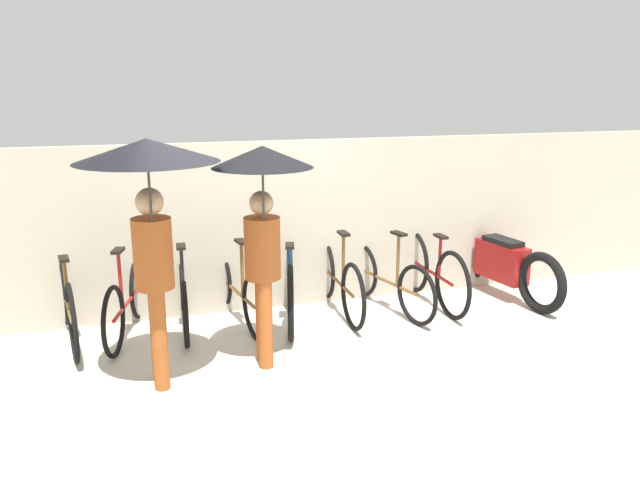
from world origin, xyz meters
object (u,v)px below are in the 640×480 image
object	(u,v)px
parked_bicycle_1	(127,300)
parked_bicycle_6	(387,279)
parked_bicycle_0	(67,303)
parked_bicycle_2	(183,295)
parked_bicycle_5	(338,280)
pedestrian_leading	(149,191)
parked_bicycle_7	(432,271)
pedestrian_center	(263,204)
parked_bicycle_3	(237,289)
motorcycle	(501,264)
parked_bicycle_4	(290,284)

from	to	relation	value
parked_bicycle_1	parked_bicycle_6	size ratio (longest dim) A/B	0.97
parked_bicycle_1	parked_bicycle_0	bearing A→B (deg)	103.43
parked_bicycle_0	parked_bicycle_2	world-z (taller)	parked_bicycle_0
parked_bicycle_2	parked_bicycle_5	size ratio (longest dim) A/B	0.94
pedestrian_leading	parked_bicycle_6	bearing A→B (deg)	-155.90
pedestrian_leading	parked_bicycle_7	bearing A→B (deg)	-159.87
parked_bicycle_7	pedestrian_center	bearing A→B (deg)	115.72
parked_bicycle_7	parked_bicycle_2	bearing A→B (deg)	87.68
parked_bicycle_1	parked_bicycle_2	xyz separation A→B (m)	(0.56, 0.04, -0.02)
parked_bicycle_0	pedestrian_leading	size ratio (longest dim) A/B	0.84
parked_bicycle_6	parked_bicycle_3	bearing A→B (deg)	73.33
parked_bicycle_1	parked_bicycle_3	xyz separation A→B (m)	(1.12, 0.04, -0.01)
pedestrian_leading	pedestrian_center	xyz separation A→B (m)	(0.93, 0.17, -0.19)
parked_bicycle_5	parked_bicycle_2	bearing A→B (deg)	89.35
parked_bicycle_0	parked_bicycle_1	size ratio (longest dim) A/B	1.08
parked_bicycle_2	parked_bicycle_6	world-z (taller)	parked_bicycle_6
parked_bicycle_3	pedestrian_center	size ratio (longest dim) A/B	0.87
parked_bicycle_1	parked_bicycle_5	bearing A→B (deg)	-75.83
parked_bicycle_7	motorcycle	size ratio (longest dim) A/B	0.87
parked_bicycle_6	pedestrian_center	bearing A→B (deg)	110.40
parked_bicycle_0	pedestrian_leading	bearing A→B (deg)	-156.88
parked_bicycle_1	parked_bicycle_3	size ratio (longest dim) A/B	0.94
parked_bicycle_0	parked_bicycle_3	size ratio (longest dim) A/B	1.01
parked_bicycle_2	motorcycle	xyz separation A→B (m)	(3.73, -0.08, 0.04)
pedestrian_center	parked_bicycle_5	bearing A→B (deg)	-129.35
parked_bicycle_5	parked_bicycle_6	bearing A→B (deg)	-96.29
parked_bicycle_0	parked_bicycle_7	bearing A→B (deg)	-100.17
parked_bicycle_2	parked_bicycle_5	bearing A→B (deg)	-88.44
parked_bicycle_1	parked_bicycle_2	bearing A→B (deg)	-72.03
parked_bicycle_4	parked_bicycle_6	bearing A→B (deg)	-76.54
parked_bicycle_2	parked_bicycle_7	world-z (taller)	parked_bicycle_7
parked_bicycle_3	parked_bicycle_4	bearing A→B (deg)	-110.49
parked_bicycle_3	motorcycle	distance (m)	3.17
parked_bicycle_0	parked_bicycle_7	world-z (taller)	parked_bicycle_0
parked_bicycle_2	pedestrian_leading	size ratio (longest dim) A/B	0.78
parked_bicycle_7	parked_bicycle_4	bearing A→B (deg)	89.81
parked_bicycle_6	pedestrian_leading	xyz separation A→B (m)	(-2.54, -1.22, 1.34)
parked_bicycle_4	pedestrian_leading	xyz separation A→B (m)	(-1.42, -1.23, 1.29)
parked_bicycle_0	parked_bicycle_2	size ratio (longest dim) A/B	1.08
parked_bicycle_1	pedestrian_center	bearing A→B (deg)	-119.34
parked_bicycle_2	parked_bicycle_4	world-z (taller)	parked_bicycle_4
parked_bicycle_0	parked_bicycle_2	bearing A→B (deg)	-97.77
parked_bicycle_1	pedestrian_leading	size ratio (longest dim) A/B	0.78
parked_bicycle_6	motorcycle	bearing A→B (deg)	-101.54
parked_bicycle_3	pedestrian_center	xyz separation A→B (m)	(0.07, -1.17, 1.14)
parked_bicycle_0	parked_bicycle_1	bearing A→B (deg)	-100.03
parked_bicycle_1	parked_bicycle_4	world-z (taller)	parked_bicycle_1
parked_bicycle_4	parked_bicycle_5	distance (m)	0.56
parked_bicycle_2	parked_bicycle_4	xyz separation A→B (m)	(1.12, -0.10, 0.05)
parked_bicycle_0	parked_bicycle_2	distance (m)	1.13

